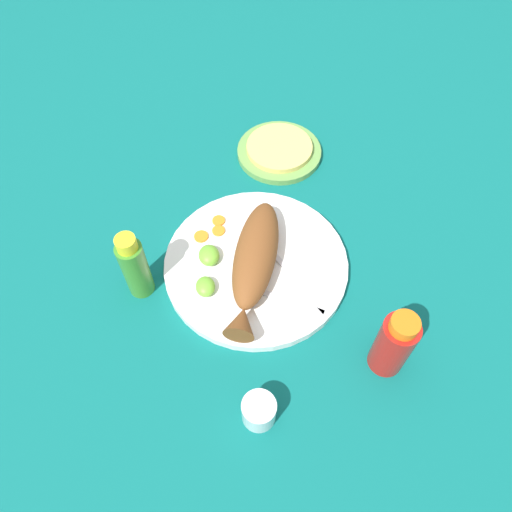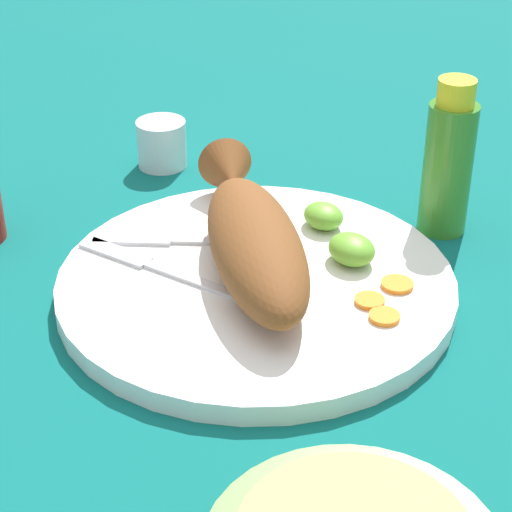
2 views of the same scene
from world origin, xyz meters
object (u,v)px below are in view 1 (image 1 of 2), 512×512
at_px(fried_fish, 254,261).
at_px(hot_sauce_bottle_red, 394,344).
at_px(fork_near, 299,281).
at_px(fork_far, 280,299).
at_px(main_plate, 256,265).
at_px(salt_cup, 259,412).
at_px(tortilla_plate, 279,152).
at_px(hot_sauce_bottle_green, 135,267).

distance_m(fried_fish, hot_sauce_bottle_red, 0.27).
bearing_deg(fork_near, fork_far, -80.73).
relative_size(main_plate, fork_far, 2.08).
height_order(fork_far, hot_sauce_bottle_red, hot_sauce_bottle_red).
height_order(fried_fish, salt_cup, fried_fish).
xyz_separation_m(fork_far, tortilla_plate, (0.36, -0.07, -0.01)).
bearing_deg(hot_sauce_bottle_red, main_plate, 39.70).
xyz_separation_m(hot_sauce_bottle_green, salt_cup, (-0.26, -0.17, -0.05)).
height_order(fork_near, fork_far, same).
height_order(fork_near, hot_sauce_bottle_green, hot_sauce_bottle_green).
bearing_deg(fork_near, hot_sauce_bottle_green, -126.45).
distance_m(hot_sauce_bottle_red, hot_sauce_bottle_green, 0.44).
bearing_deg(tortilla_plate, salt_cup, 165.85).
xyz_separation_m(fork_near, salt_cup, (-0.22, 0.11, 0.00)).
xyz_separation_m(main_plate, salt_cup, (-0.27, 0.04, 0.01)).
height_order(fork_far, tortilla_plate, fork_far).
height_order(fried_fish, hot_sauce_bottle_red, hot_sauce_bottle_red).
relative_size(fork_far, hot_sauce_bottle_red, 1.12).
bearing_deg(tortilla_plate, fork_near, 174.87).
relative_size(fried_fish, salt_cup, 5.31).
relative_size(main_plate, fried_fish, 1.19).
height_order(fried_fish, fork_far, fried_fish).
bearing_deg(main_plate, fork_near, -128.57).
xyz_separation_m(fried_fish, fork_near, (-0.04, -0.07, -0.03)).
bearing_deg(salt_cup, main_plate, -8.58).
bearing_deg(main_plate, fried_fish, 160.43).
bearing_deg(salt_cup, fried_fish, -7.86).
xyz_separation_m(fork_far, hot_sauce_bottle_red, (-0.13, -0.15, 0.05)).
bearing_deg(main_plate, hot_sauce_bottle_green, 92.37).
height_order(hot_sauce_bottle_green, salt_cup, hot_sauce_bottle_green).
bearing_deg(fork_far, main_plate, 142.27).
bearing_deg(fork_far, fried_fish, 150.35).
bearing_deg(tortilla_plate, fork_far, 169.22).
distance_m(fork_far, tortilla_plate, 0.37).
relative_size(salt_cup, tortilla_plate, 0.29).
xyz_separation_m(main_plate, fork_near, (-0.05, -0.07, 0.01)).
xyz_separation_m(salt_cup, tortilla_plate, (0.55, -0.14, -0.02)).
relative_size(fork_near, hot_sauce_bottle_green, 1.14).
relative_size(main_plate, hot_sauce_bottle_green, 2.25).
distance_m(fried_fish, hot_sauce_bottle_green, 0.21).
distance_m(main_plate, fork_far, 0.09).
relative_size(fork_near, salt_cup, 3.21).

